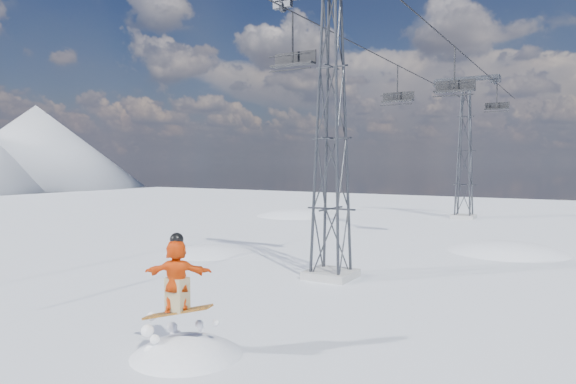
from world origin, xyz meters
name	(u,v)px	position (x,y,z in m)	size (l,w,h in m)	color
ground	(175,333)	(0.00, 0.00, 0.00)	(120.00, 120.00, 0.00)	white
snow_terrain	(340,370)	(-4.77, 21.24, -9.59)	(39.00, 37.00, 22.00)	white
lift_tower_near	(331,139)	(0.80, 8.00, 5.47)	(5.20, 1.80, 11.43)	#999999
lift_tower_far	(465,151)	(0.80, 33.00, 5.47)	(5.20, 1.80, 11.43)	#999999
haul_cables	(418,53)	(0.80, 19.50, 10.85)	(4.46, 51.00, 0.06)	black
lift_chair_near	(293,60)	(-1.40, 8.86, 8.88)	(1.99, 0.57, 2.46)	black
lift_chair_mid	(454,87)	(3.00, 18.97, 8.70)	(2.16, 0.62, 2.68)	black
lift_chair_far	(398,98)	(-1.40, 22.56, 8.78)	(2.08, 0.60, 2.58)	black
lift_chair_extra	(497,106)	(3.00, 33.99, 9.03)	(1.83, 0.53, 2.27)	black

